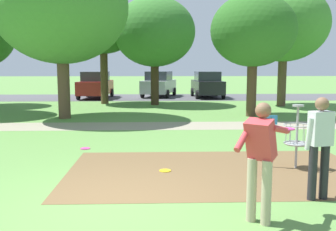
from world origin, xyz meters
The scene contains 17 objects.
ground_plane centered at (0.00, 0.00, 0.00)m, with size 160.00×160.00×0.00m, color #5B8942.
dirt_tee_pad centered at (2.00, 1.93, 0.00)m, with size 6.32×3.67×0.01m, color brown.
disc_golf_basket centered at (3.68, 2.15, 0.75)m, with size 0.98×0.58×1.39m.
player_foreground_watching centered at (3.38, 0.20, 0.97)m, with size 0.49×0.43×1.71m.
player_throwing centered at (2.14, -0.69, 0.99)m, with size 1.03×0.72×1.71m.
frisbee_near_basket centered at (-1.20, 4.24, 0.01)m, with size 0.26×0.26×0.02m, color #E53D99.
frisbee_by_tee centered at (0.89, 1.99, 0.01)m, with size 0.25×0.25×0.02m, color gold.
tree_near_left centered at (0.69, 15.96, 4.12)m, with size 4.60×4.60×6.09m.
tree_near_right centered at (7.76, 15.01, 4.48)m, with size 4.83×4.83×6.55m.
tree_mid_center centered at (4.95, 10.71, 3.73)m, with size 3.69×3.69×5.32m.
tree_mid_right centered at (-3.16, 10.33, 4.64)m, with size 5.56×5.56×7.02m.
tree_far_center centered at (-2.28, 16.66, 4.60)m, with size 4.02×4.02×6.35m.
parking_lot_strip centered at (0.00, 21.22, 0.00)m, with size 36.00×6.00×0.01m, color #4C4C51.
parked_car_leftmost centered at (-3.41, 20.61, 0.92)m, with size 2.16×4.30×1.84m.
parked_car_center_left centered at (1.00, 21.85, 0.92)m, with size 2.73×4.50×1.84m.
parked_car_center_right centered at (4.43, 20.97, 0.92)m, with size 2.07×4.25×1.84m.
gravel_path centered at (0.00, 8.13, 0.00)m, with size 40.00×1.90×0.00m, color gray.
Camera 1 is at (0.67, -5.76, 2.20)m, focal length 40.31 mm.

